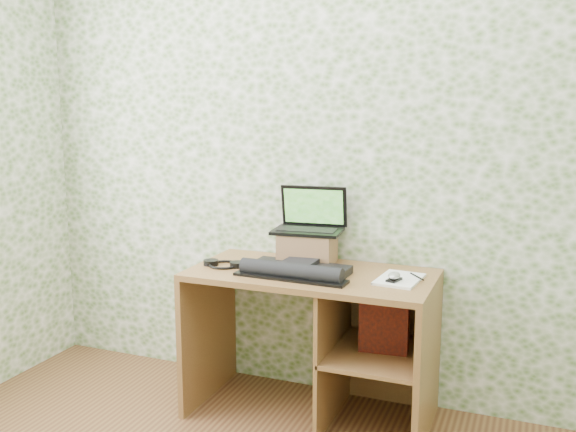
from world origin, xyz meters
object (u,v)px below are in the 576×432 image
at_px(riser, 308,248).
at_px(keyboard, 296,270).
at_px(laptop, 310,221).
at_px(desk, 328,324).
at_px(notepad, 399,279).

height_order(riser, keyboard, riser).
height_order(laptop, keyboard, laptop).
bearing_deg(laptop, desk, -51.21).
bearing_deg(riser, keyboard, -84.19).
height_order(desk, laptop, laptop).
bearing_deg(laptop, riser, -95.82).
relative_size(desk, keyboard, 2.15).
xyz_separation_m(desk, riser, (-0.15, 0.12, 0.35)).
bearing_deg(laptop, notepad, -24.65).
relative_size(laptop, notepad, 1.39).
bearing_deg(riser, desk, -37.47).
relative_size(riser, keyboard, 0.49).
xyz_separation_m(laptop, keyboard, (0.02, -0.26, -0.19)).
height_order(desk, riser, riser).
distance_m(desk, keyboard, 0.34).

